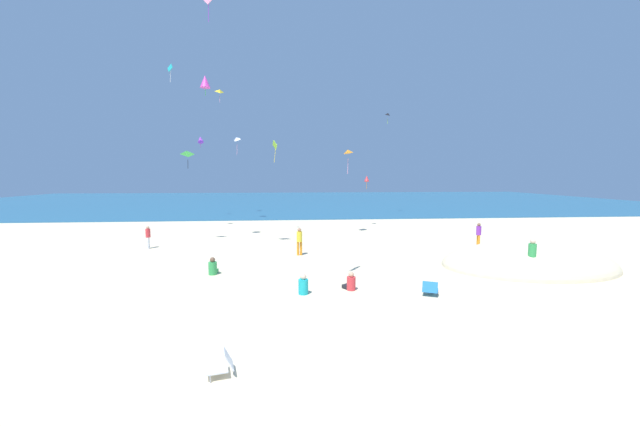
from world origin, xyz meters
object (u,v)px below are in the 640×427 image
(kite_teal, at_px, (170,69))
(kite_green, at_px, (188,153))
(person_3, at_px, (350,283))
(person_4, at_px, (303,286))
(beach_chair_near_camera, at_px, (430,289))
(kite_yellow, at_px, (220,91))
(person_1, at_px, (148,235))
(person_5, at_px, (299,240))
(person_6, at_px, (213,268))
(person_2, at_px, (532,255))
(kite_magenta, at_px, (205,81))
(kite_red, at_px, (367,179))
(kite_black, at_px, (388,114))
(kite_lime, at_px, (275,146))
(kite_purple, at_px, (200,139))
(beach_chair_far_right, at_px, (222,364))
(kite_white, at_px, (236,139))
(person_0, at_px, (479,233))
(kite_orange, at_px, (348,152))

(kite_teal, relative_size, kite_green, 1.11)
(person_3, xyz_separation_m, person_4, (-1.92, -0.33, 0.02))
(beach_chair_near_camera, distance_m, kite_yellow, 34.40)
(person_1, xyz_separation_m, person_5, (9.36, -2.76, 0.09))
(person_6, relative_size, kite_yellow, 0.52)
(person_2, bearing_deg, kite_magenta, -4.43)
(kite_yellow, bearing_deg, beach_chair_near_camera, -66.20)
(kite_magenta, bearing_deg, person_4, -63.26)
(person_1, height_order, person_2, person_2)
(kite_magenta, bearing_deg, kite_red, 29.06)
(person_5, relative_size, person_6, 1.95)
(person_4, bearing_deg, person_5, -25.90)
(person_6, bearing_deg, person_2, -92.08)
(beach_chair_near_camera, relative_size, kite_black, 0.67)
(kite_lime, xyz_separation_m, kite_magenta, (-4.40, -4.00, 3.86))
(person_4, relative_size, kite_magenta, 0.60)
(person_2, distance_m, person_6, 14.58)
(person_3, xyz_separation_m, kite_red, (4.57, 18.43, 4.00))
(beach_chair_near_camera, xyz_separation_m, kite_purple, (-14.68, 27.60, 8.14))
(beach_chair_far_right, bearing_deg, kite_black, -124.15)
(kite_yellow, relative_size, kite_green, 1.22)
(person_6, xyz_separation_m, kite_magenta, (-1.94, 8.67, 10.46))
(kite_white, distance_m, kite_purple, 5.29)
(person_2, relative_size, person_5, 1.08)
(person_2, xyz_separation_m, person_6, (-14.48, 1.53, -0.69))
(kite_lime, bearing_deg, kite_magenta, -137.74)
(kite_lime, bearing_deg, beach_chair_near_camera, -68.72)
(kite_lime, bearing_deg, person_5, -79.55)
(beach_chair_far_right, relative_size, person_2, 0.42)
(person_0, height_order, person_2, person_2)
(person_5, height_order, kite_green, kite_green)
(person_1, height_order, kite_orange, kite_orange)
(beach_chair_near_camera, distance_m, person_2, 6.09)
(person_6, bearing_deg, person_5, -43.78)
(kite_orange, relative_size, kite_green, 1.46)
(beach_chair_near_camera, distance_m, kite_teal, 25.69)
(person_4, bearing_deg, person_0, -79.05)
(kite_red, distance_m, kite_magenta, 15.65)
(kite_white, height_order, kite_magenta, kite_magenta)
(kite_purple, bearing_deg, beach_chair_near_camera, -61.98)
(person_2, relative_size, kite_magenta, 1.29)
(kite_yellow, distance_m, kite_lime, 15.64)
(kite_purple, height_order, kite_magenta, kite_magenta)
(kite_purple, distance_m, kite_teal, 11.34)
(kite_lime, bearing_deg, kite_orange, -17.89)
(kite_green, bearing_deg, kite_orange, 11.87)
(beach_chair_near_camera, xyz_separation_m, person_1, (-14.11, 10.26, 0.57))
(person_4, bearing_deg, kite_white, -11.88)
(kite_yellow, bearing_deg, kite_teal, -98.02)
(beach_chair_far_right, bearing_deg, person_4, -123.23)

